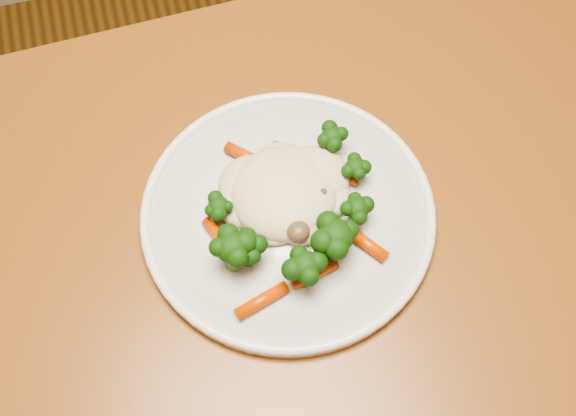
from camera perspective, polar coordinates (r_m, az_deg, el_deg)
The scene contains 3 objects.
dining_table at distance 0.78m, azimuth -0.61°, elevation -9.86°, with size 1.13×0.78×0.75m.
plate at distance 0.70m, azimuth 0.00°, elevation -0.53°, with size 0.28×0.28×0.01m, color white.
meal at distance 0.67m, azimuth 0.15°, elevation 0.00°, with size 0.18×0.19×0.05m.
Camera 1 is at (-0.25, 0.02, 1.38)m, focal length 45.00 mm.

